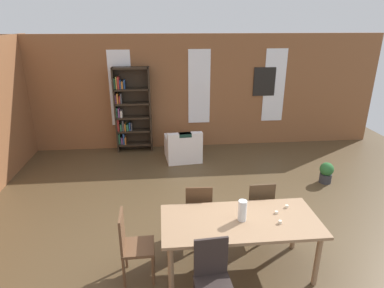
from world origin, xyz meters
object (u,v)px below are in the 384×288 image
Objects in this scene: vase_on_table at (242,211)px; armchair_white at (183,148)px; dining_chair_far_right at (258,207)px; bookshelf_tall at (131,110)px; dining_chair_far_left at (198,210)px; dining_chair_near_left at (213,278)px; dining_table at (240,225)px; potted_plant_by_shelf at (326,172)px; dining_chair_head_left at (132,243)px.

vase_on_table is 0.31× the size of armchair_white.
bookshelf_tall reaches higher than dining_chair_far_right.
bookshelf_tall reaches higher than armchair_white.
dining_chair_far_left is (-0.47, 0.68, -0.39)m from vase_on_table.
dining_chair_near_left is 4.48m from armchair_white.
dining_chair_near_left is (-0.91, -1.37, 0.00)m from dining_chair_far_right.
dining_chair_far_left reaches higher than armchair_white.
dining_table is 0.95× the size of bookshelf_tall.
dining_table is 2.11× the size of dining_chair_far_left.
dining_chair_near_left is at bearing -90.04° from dining_chair_far_left.
armchair_white is (-0.92, 3.11, -0.23)m from dining_chair_far_right.
vase_on_table reaches higher than dining_chair_near_left.
armchair_white is (-0.48, 3.79, -0.63)m from vase_on_table.
dining_chair_far_left reaches higher than potted_plant_by_shelf.
vase_on_table is 0.92m from dining_chair_far_left.
dining_chair_far_left is at bearing -71.86° from bookshelf_tall.
dining_chair_near_left is (-0.00, -1.37, 0.00)m from dining_chair_far_left.
dining_table is 0.84m from dining_chair_far_left.
dining_chair_far_right is (0.45, 0.68, -0.17)m from dining_table.
dining_chair_far_left is at bearing 124.69° from vase_on_table.
dining_table reaches higher than armchair_white.
dining_chair_near_left is at bearing -76.45° from bookshelf_tall.
armchair_white is at bearing 96.99° from dining_table.
bookshelf_tall reaches higher than dining_chair_far_left.
dining_table is 7.29× the size of vase_on_table.
dining_chair_head_left reaches higher than armchair_white.
dining_chair_far_left is at bearing 89.96° from dining_chair_near_left.
vase_on_table is (0.02, -0.00, 0.22)m from dining_table.
vase_on_table is 0.29× the size of dining_chair_far_right.
dining_chair_far_right is at bearing 56.43° from dining_chair_near_left.
dining_chair_far_right is 2.52m from potted_plant_by_shelf.
bookshelf_tall is (-1.71, 4.51, 0.36)m from dining_table.
dining_table is 3.84m from armchair_white.
armchair_white is at bearing 90.11° from dining_chair_near_left.
dining_table reaches higher than potted_plant_by_shelf.
bookshelf_tall is 4.71m from potted_plant_by_shelf.
dining_chair_near_left is at bearing -133.41° from potted_plant_by_shelf.
dining_table is 1.39m from dining_chair_head_left.
armchair_white is at bearing 76.48° from dining_chair_head_left.
potted_plant_by_shelf is at bearing 44.40° from vase_on_table.
potted_plant_by_shelf is (1.91, 1.61, -0.28)m from dining_chair_far_right.
dining_chair_far_left is (0.92, 0.69, 0.00)m from dining_chair_head_left.
dining_chair_far_right is at bearing -0.01° from dining_chair_far_left.
dining_chair_far_left is 1.37m from dining_chair_near_left.
armchair_white is at bearing 97.26° from vase_on_table.
vase_on_table is at bearing -82.74° from armchair_white.
bookshelf_tall is (-1.73, 4.51, 0.14)m from vase_on_table.
dining_chair_head_left is 1.00× the size of dining_chair_far_left.
bookshelf_tall reaches higher than vase_on_table.
bookshelf_tall is at bearing 103.55° from dining_chair_near_left.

